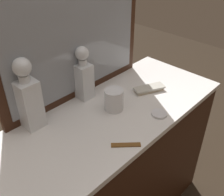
{
  "coord_description": "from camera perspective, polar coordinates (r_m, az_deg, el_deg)",
  "views": [
    {
      "loc": [
        -0.7,
        -0.67,
        1.55
      ],
      "look_at": [
        0.0,
        0.0,
        0.89
      ],
      "focal_mm": 42.24,
      "sensor_mm": 36.0,
      "label": 1
    }
  ],
  "objects": [
    {
      "name": "dresser",
      "position": [
        1.5,
        0.0,
        -15.62
      ],
      "size": [
        1.19,
        0.5,
        0.81
      ],
      "color": "#381E11",
      "rests_on": "ground_plane"
    },
    {
      "name": "dresser_mirror",
      "position": [
        1.2,
        -8.29,
        15.78
      ],
      "size": [
        0.82,
        0.03,
        0.73
      ],
      "color": "#381E11",
      "rests_on": "dresser"
    },
    {
      "name": "crystal_decanter_rear",
      "position": [
        1.27,
        -6.3,
        4.25
      ],
      "size": [
        0.07,
        0.07,
        0.27
      ],
      "color": "white",
      "rests_on": "dresser"
    },
    {
      "name": "crystal_decanter_far_right",
      "position": [
        1.12,
        -17.53,
        -0.5
      ],
      "size": [
        0.08,
        0.08,
        0.32
      ],
      "color": "white",
      "rests_on": "dresser"
    },
    {
      "name": "crystal_tumbler_center",
      "position": [
        1.21,
        0.42,
        -0.55
      ],
      "size": [
        0.09,
        0.09,
        0.1
      ],
      "color": "white",
      "rests_on": "dresser"
    },
    {
      "name": "silver_brush_far_right",
      "position": [
        1.38,
        8.06,
        1.98
      ],
      "size": [
        0.17,
        0.12,
        0.02
      ],
      "color": "#B7A88C",
      "rests_on": "dresser"
    },
    {
      "name": "porcelain_dish",
      "position": [
        1.22,
        10.16,
        -3.41
      ],
      "size": [
        0.07,
        0.07,
        0.01
      ],
      "color": "silver",
      "rests_on": "dresser"
    },
    {
      "name": "tortoiseshell_comb",
      "position": [
        1.05,
        3.02,
        -10.1
      ],
      "size": [
        0.1,
        0.1,
        0.01
      ],
      "color": "brown",
      "rests_on": "dresser"
    }
  ]
}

